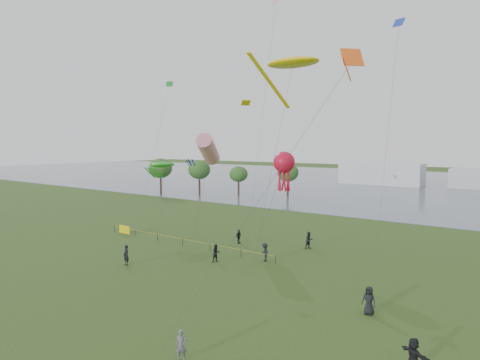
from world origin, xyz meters
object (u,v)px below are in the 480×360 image
Objects in this scene: kite_stingray at (292,63)px; kite_octopus at (284,163)px; fence at (145,234)px; kite_flyer at (181,346)px.

kite_octopus is at bearing -168.40° from kite_stingray.
fence is at bearing -166.56° from kite_octopus.
kite_stingray reaches higher than fence.
fence is 25.91m from kite_stingray.
kite_flyer is at bearing -69.00° from kite_stingray.
kite_octopus is at bearing 11.26° from fence.
kite_stingray is 9.76m from kite_octopus.
kite_stingray is (-4.96, 20.91, 18.25)m from kite_flyer.
fence is at bearing 112.31° from kite_flyer.
kite_stingray is at bearing 10.95° from fence.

